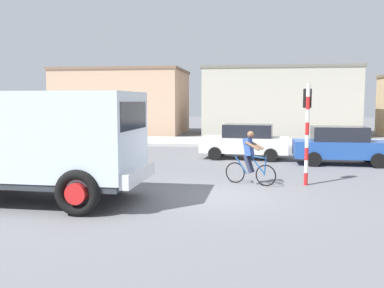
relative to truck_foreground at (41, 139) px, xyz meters
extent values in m
plane|color=slate|center=(4.43, 1.25, -1.67)|extent=(120.00, 120.00, 0.00)
cube|color=#ADADA8|center=(4.43, 16.20, -1.59)|extent=(80.00, 5.00, 0.16)
cube|color=silver|center=(-0.03, 0.00, 0.13)|extent=(5.26, 2.64, 2.20)
cube|color=#2D3338|center=(-0.03, 0.00, -1.05)|extent=(5.16, 2.58, 0.16)
cube|color=silver|center=(2.67, -0.07, -0.87)|extent=(0.30, 2.38, 0.36)
cube|color=black|center=(2.52, -0.07, 0.63)|extent=(0.18, 2.13, 0.70)
torus|color=black|center=(1.61, 1.24, -1.12)|extent=(1.11, 0.27, 1.10)
cylinder|color=red|center=(1.61, 1.24, -1.12)|extent=(0.50, 0.31, 0.50)
torus|color=black|center=(1.55, -1.32, -1.12)|extent=(1.11, 0.27, 1.10)
cylinder|color=red|center=(1.55, -1.32, -1.12)|extent=(0.50, 0.31, 0.50)
torus|color=black|center=(-1.61, 1.32, -1.12)|extent=(1.11, 0.27, 1.10)
cylinder|color=red|center=(-1.61, 1.32, -1.12)|extent=(0.50, 0.31, 0.50)
torus|color=black|center=(5.99, 2.80, -1.33)|extent=(0.65, 0.29, 0.68)
torus|color=black|center=(5.02, 3.20, -1.33)|extent=(0.65, 0.29, 0.68)
cylinder|color=#1E4C8C|center=(5.67, 2.93, -0.76)|extent=(0.57, 0.27, 0.09)
cylinder|color=#1E4C8C|center=(5.73, 2.91, -1.01)|extent=(0.49, 0.23, 0.57)
cylinder|color=#1E4C8C|center=(5.21, 3.12, -1.06)|extent=(0.42, 0.21, 0.57)
cylinder|color=#1E4C8C|center=(5.97, 2.81, -1.03)|extent=(0.10, 0.08, 0.59)
cylinder|color=black|center=(5.95, 2.82, -0.72)|extent=(0.22, 0.47, 0.03)
cube|color=black|center=(5.39, 3.05, -0.79)|extent=(0.27, 0.20, 0.06)
cube|color=#3351A8|center=(5.44, 3.03, -0.46)|extent=(0.39, 0.41, 0.59)
sphere|color=brown|center=(5.51, 3.00, -0.06)|extent=(0.22, 0.22, 0.22)
cylinder|color=#2D334C|center=(5.51, 3.11, -1.02)|extent=(0.33, 0.23, 0.57)
cylinder|color=brown|center=(5.69, 3.10, -0.41)|extent=(0.49, 0.27, 0.29)
cylinder|color=#2D334C|center=(5.43, 2.92, -1.02)|extent=(0.33, 0.23, 0.57)
cylinder|color=brown|center=(5.57, 2.80, -0.41)|extent=(0.49, 0.27, 0.29)
cylinder|color=red|center=(7.26, 3.13, -1.47)|extent=(0.12, 0.12, 0.40)
cylinder|color=white|center=(7.26, 3.13, -1.07)|extent=(0.12, 0.12, 0.40)
cylinder|color=red|center=(7.26, 3.13, -0.67)|extent=(0.12, 0.12, 0.40)
cylinder|color=white|center=(7.26, 3.13, -0.27)|extent=(0.12, 0.12, 0.40)
cylinder|color=red|center=(7.26, 3.13, 0.13)|extent=(0.12, 0.12, 0.40)
cylinder|color=white|center=(7.26, 3.13, 0.53)|extent=(0.12, 0.12, 0.40)
cylinder|color=red|center=(7.26, 3.13, 0.93)|extent=(0.12, 0.12, 0.40)
cylinder|color=white|center=(7.26, 3.13, 1.33)|extent=(0.12, 0.12, 0.40)
cube|color=black|center=(7.26, 3.31, 1.08)|extent=(0.24, 0.20, 0.60)
sphere|color=orange|center=(7.26, 3.43, 1.08)|extent=(0.14, 0.14, 0.14)
cube|color=#234C9E|center=(9.35, 7.86, -1.02)|extent=(4.04, 1.80, 0.70)
cube|color=black|center=(9.20, 7.87, -0.37)|extent=(2.24, 1.50, 0.60)
cylinder|color=black|center=(10.61, 8.68, -1.37)|extent=(0.60, 0.20, 0.60)
cylinder|color=black|center=(10.56, 6.98, -1.37)|extent=(0.60, 0.20, 0.60)
cylinder|color=black|center=(8.13, 8.75, -1.37)|extent=(0.60, 0.20, 0.60)
cylinder|color=black|center=(8.08, 7.05, -1.37)|extent=(0.60, 0.20, 0.60)
cube|color=white|center=(5.24, 9.09, -1.02)|extent=(4.15, 2.08, 0.70)
cube|color=black|center=(5.39, 9.08, -0.37)|extent=(2.33, 1.65, 0.60)
cylinder|color=black|center=(3.93, 8.37, -1.37)|extent=(0.61, 0.24, 0.60)
cylinder|color=black|center=(4.09, 10.06, -1.37)|extent=(0.61, 0.24, 0.60)
cylinder|color=black|center=(6.39, 8.13, -1.37)|extent=(0.61, 0.24, 0.60)
cylinder|color=black|center=(6.56, 9.82, -1.37)|extent=(0.61, 0.24, 0.60)
cube|color=tan|center=(-5.00, 23.66, 0.86)|extent=(9.99, 7.18, 5.05)
cube|color=#775E4C|center=(-5.00, 23.66, 3.48)|extent=(10.19, 7.32, 0.20)
cube|color=#B2AD9E|center=(7.66, 23.41, 0.87)|extent=(11.50, 5.84, 5.08)
cube|color=slate|center=(7.66, 23.41, 3.51)|extent=(11.73, 5.95, 0.20)
camera|label=1|loc=(5.47, -10.34, 0.99)|focal=39.13mm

